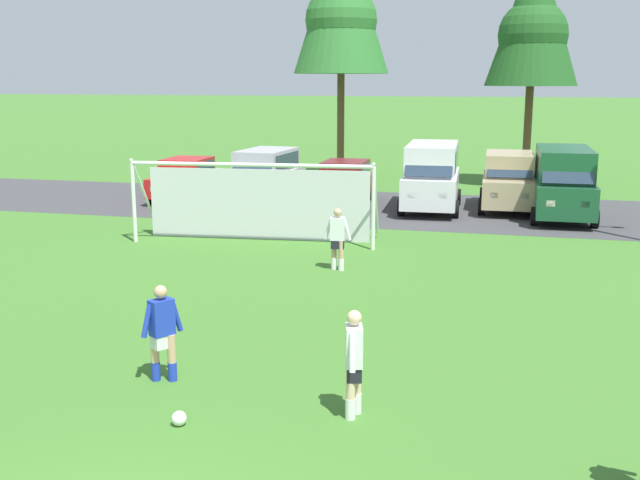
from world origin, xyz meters
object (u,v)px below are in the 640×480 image
(soccer_goal, at_px, (257,199))
(parked_car_slot_center, at_px, (432,175))
(parked_car_slot_center_right, at_px, (509,181))
(player_winger_right, at_px, (354,364))
(parked_car_slot_left, at_px, (266,176))
(player_midfield_center, at_px, (162,333))
(soccer_ball, at_px, (179,418))
(parked_car_slot_far_left, at_px, (187,179))
(parked_car_slot_center_left, at_px, (345,182))
(player_winger_left, at_px, (338,239))
(parked_car_slot_right, at_px, (563,181))

(soccer_goal, xyz_separation_m, parked_car_slot_center, (4.64, 6.96, 0.05))
(soccer_goal, distance_m, parked_car_slot_center_right, 10.81)
(player_winger_right, xyz_separation_m, parked_car_slot_left, (-7.40, 18.42, 0.29))
(player_midfield_center, relative_size, player_winger_right, 1.00)
(soccer_ball, bearing_deg, player_winger_right, 21.45)
(parked_car_slot_far_left, bearing_deg, parked_car_slot_center_left, 5.06)
(parked_car_slot_center_left, bearing_deg, player_midfield_center, -87.01)
(player_winger_right, height_order, parked_car_slot_left, parked_car_slot_left)
(player_midfield_center, xyz_separation_m, player_winger_right, (3.33, -0.56, 0.00))
(soccer_goal, relative_size, parked_car_slot_far_left, 1.78)
(parked_car_slot_far_left, bearing_deg, parked_car_slot_center, 0.08)
(soccer_ball, distance_m, player_winger_right, 2.66)
(soccer_goal, xyz_separation_m, parked_car_slot_center_right, (7.49, 7.79, -0.18))
(player_winger_right, relative_size, parked_car_slot_center_right, 0.35)
(player_winger_left, height_order, parked_car_slot_center_right, parked_car_slot_center_right)
(parked_car_slot_center, bearing_deg, parked_car_slot_center_right, 16.38)
(parked_car_slot_center_right, bearing_deg, player_midfield_center, -106.00)
(parked_car_slot_left, bearing_deg, parked_car_slot_center_right, 5.56)
(soccer_ball, height_order, parked_car_slot_center, parked_car_slot_center)
(parked_car_slot_far_left, bearing_deg, parked_car_slot_right, -2.71)
(soccer_ball, distance_m, parked_car_slot_right, 19.80)
(soccer_goal, distance_m, parked_car_slot_center, 8.36)
(parked_car_slot_left, relative_size, parked_car_slot_right, 0.98)
(player_winger_right, distance_m, parked_car_slot_center_right, 19.45)
(parked_car_slot_center_right, height_order, parked_car_slot_right, parked_car_slot_right)
(player_midfield_center, distance_m, parked_car_slot_center, 18.13)
(soccer_ball, relative_size, parked_car_slot_center_left, 0.05)
(parked_car_slot_left, xyz_separation_m, parked_car_slot_right, (11.35, -0.63, 0.23))
(player_midfield_center, height_order, player_winger_left, same)
(player_winger_right, height_order, parked_car_slot_far_left, parked_car_slot_far_left)
(parked_car_slot_left, distance_m, parked_car_slot_center_left, 3.18)
(parked_car_slot_far_left, distance_m, parked_car_slot_center, 10.08)
(parked_car_slot_center_right, bearing_deg, parked_car_slot_far_left, -176.23)
(player_winger_left, bearing_deg, player_winger_right, -75.60)
(parked_car_slot_center, xyz_separation_m, parked_car_slot_right, (4.74, -0.72, 0.00))
(player_midfield_center, bearing_deg, player_winger_left, 81.88)
(soccer_goal, relative_size, player_midfield_center, 4.61)
(player_winger_right, distance_m, parked_car_slot_center, 18.53)
(parked_car_slot_left, bearing_deg, parked_car_slot_right, -3.19)
(player_winger_left, bearing_deg, soccer_ball, -91.14)
(player_winger_right, bearing_deg, parked_car_slot_center, 92.46)
(player_midfield_center, height_order, parked_car_slot_far_left, parked_car_slot_far_left)
(soccer_goal, bearing_deg, parked_car_slot_far_left, 128.04)
(soccer_goal, distance_m, player_winger_right, 12.77)
(parked_car_slot_far_left, bearing_deg, soccer_ball, -66.40)
(player_midfield_center, distance_m, player_winger_right, 3.38)
(parked_car_slot_right, bearing_deg, soccer_ball, -108.66)
(parked_car_slot_right, bearing_deg, parked_car_slot_center_right, 140.53)
(soccer_ball, xyz_separation_m, parked_car_slot_center, (1.59, 19.44, 1.23))
(parked_car_slot_center_left, xyz_separation_m, parked_car_slot_right, (8.24, -1.28, 0.47))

